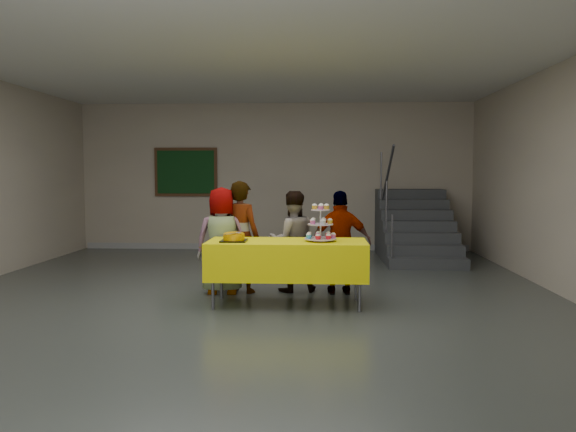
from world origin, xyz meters
The scene contains 10 objects.
room_shell centered at (0.00, 0.02, 2.13)m, with size 10.00×10.04×3.02m.
bake_table centered at (0.52, 0.10, 0.56)m, with size 1.88×0.78×0.77m.
cupcake_stand centered at (0.92, 0.08, 0.94)m, with size 0.38×0.38×0.44m.
bear_cake centered at (-0.10, 0.01, 0.83)m, with size 0.32×0.36×0.12m.
schoolchild_a centered at (-0.36, 0.71, 0.70)m, with size 0.68×0.44×1.39m, color slate.
schoolchild_b centered at (-0.12, 0.80, 0.74)m, with size 0.54×0.35×1.47m, color slate.
schoolchild_c centered at (0.55, 0.88, 0.67)m, with size 0.65×0.51×1.34m, color slate.
schoolchild_d centered at (1.19, 0.75, 0.67)m, with size 0.79×0.33×1.35m, color slate.
staircase centered at (2.70, 4.13, 0.49)m, with size 1.30×2.40×2.04m.
noticeboard centered at (-1.84, 4.96, 1.60)m, with size 1.30×0.05×1.00m.
Camera 1 is at (0.89, -6.49, 1.56)m, focal length 35.00 mm.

